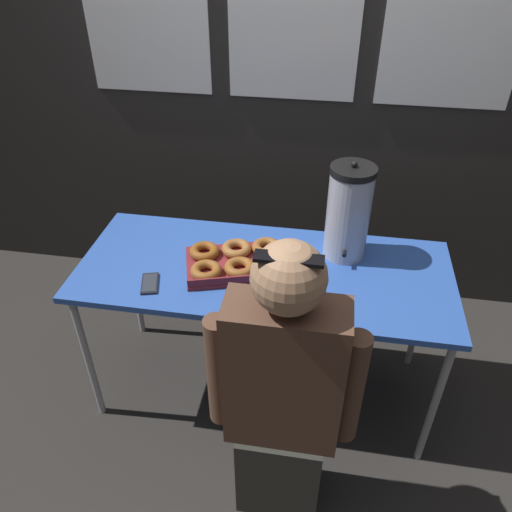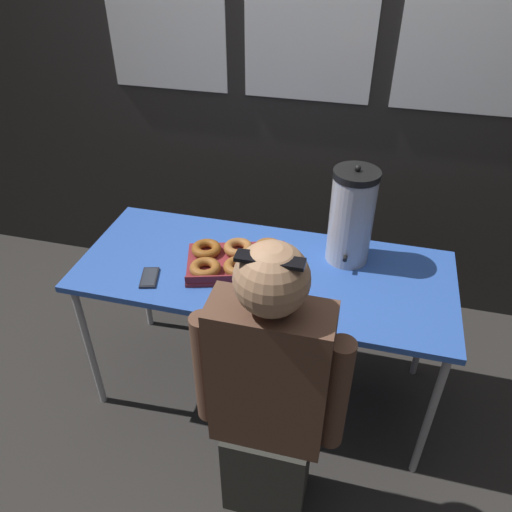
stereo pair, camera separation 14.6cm
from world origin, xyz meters
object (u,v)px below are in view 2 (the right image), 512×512
object	(u,v)px
coffee_urn	(351,217)
cell_phone	(149,278)
donut_box	(238,259)
person_seated	(269,399)

from	to	relation	value
coffee_urn	cell_phone	size ratio (longest dim) A/B	3.06
donut_box	coffee_urn	bearing A→B (deg)	3.19
coffee_urn	person_seated	bearing A→B (deg)	-104.00
donut_box	coffee_urn	size ratio (longest dim) A/B	1.13
coffee_urn	cell_phone	world-z (taller)	coffee_urn
donut_box	person_seated	size ratio (longest dim) A/B	0.39
cell_phone	donut_box	bearing A→B (deg)	14.12
donut_box	cell_phone	distance (m)	0.38
donut_box	coffee_urn	distance (m)	0.51
cell_phone	person_seated	xyz separation A→B (m)	(0.59, -0.36, -0.14)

